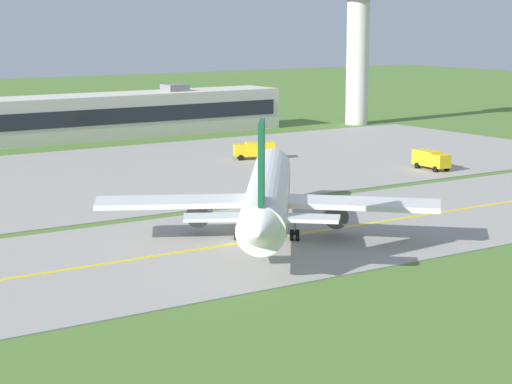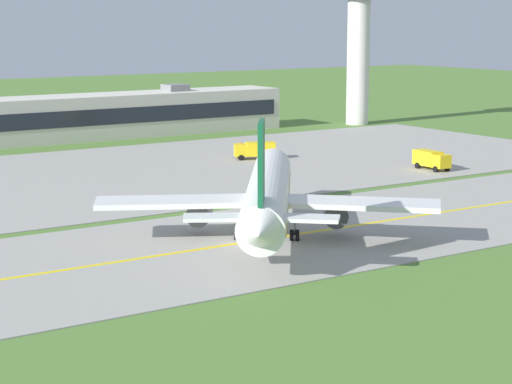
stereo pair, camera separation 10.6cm
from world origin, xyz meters
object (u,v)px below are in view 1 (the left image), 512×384
(control_tower, at_px, (358,34))
(airplane_lead, at_px, (267,195))
(service_truck_baggage, at_px, (255,149))
(service_truck_fuel, at_px, (431,159))

(control_tower, bearing_deg, airplane_lead, -134.45)
(airplane_lead, bearing_deg, service_truck_baggage, 57.76)
(airplane_lead, bearing_deg, service_truck_fuel, 26.94)
(airplane_lead, bearing_deg, control_tower, 45.55)
(airplane_lead, distance_m, service_truck_fuel, 47.04)
(airplane_lead, xyz_separation_m, service_truck_baggage, (27.00, 42.81, -2.60))
(airplane_lead, distance_m, service_truck_baggage, 50.68)
(airplane_lead, xyz_separation_m, control_tower, (70.38, 71.75, 13.47))
(service_truck_baggage, bearing_deg, service_truck_fuel, -55.36)
(airplane_lead, relative_size, service_truck_fuel, 5.52)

